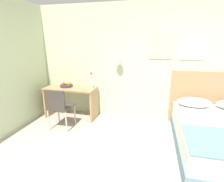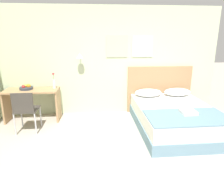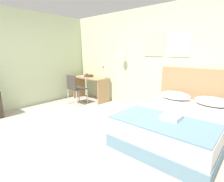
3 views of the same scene
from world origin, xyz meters
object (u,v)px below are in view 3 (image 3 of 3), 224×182
at_px(bed, 177,125).
at_px(flower_vase, 103,74).
at_px(fruit_bowl, 89,75).
at_px(pillow_left, 175,95).
at_px(headboard, 197,96).
at_px(desk, 91,84).
at_px(pillow_right, 213,102).
at_px(folded_towel_near_foot, 171,117).
at_px(desk_chair, 75,87).
at_px(throw_blanket, 163,121).

relative_size(bed, flower_vase, 5.54).
xyz_separation_m(fruit_bowl, flower_vase, (0.63, 0.04, 0.09)).
xyz_separation_m(pillow_left, fruit_bowl, (-2.90, 0.01, 0.20)).
relative_size(headboard, desk, 1.38).
relative_size(pillow_left, pillow_right, 1.00).
bearing_deg(flower_vase, folded_towel_near_foot, -25.47).
bearing_deg(headboard, desk, -174.25).
bearing_deg(fruit_bowl, desk_chair, -76.48).
relative_size(headboard, fruit_bowl, 5.63).
bearing_deg(pillow_left, headboard, 37.75).
distance_m(bed, throw_blanket, 0.66).
distance_m(pillow_left, pillow_right, 0.74).
relative_size(pillow_left, fruit_bowl, 2.23).
bearing_deg(fruit_bowl, throw_blanket, -23.15).
relative_size(pillow_right, throw_blanket, 0.44).
bearing_deg(bed, flower_vase, 162.56).
xyz_separation_m(pillow_right, throw_blanket, (-0.37, -1.39, -0.08)).
height_order(bed, flower_vase, flower_vase).
bearing_deg(bed, folded_towel_near_foot, -81.96).
bearing_deg(bed, desk, 166.52).
xyz_separation_m(folded_towel_near_foot, desk_chair, (-3.16, 0.55, -0.03)).
bearing_deg(folded_towel_near_foot, pillow_left, 109.35).
relative_size(bed, throw_blanket, 1.38).
height_order(headboard, desk_chair, headboard).
xyz_separation_m(pillow_left, pillow_right, (0.74, 0.00, 0.00)).
bearing_deg(pillow_left, desk_chair, -165.70).
bearing_deg(bed, throw_blanket, -90.00).
height_order(folded_towel_near_foot, fruit_bowl, fruit_bowl).
distance_m(pillow_left, throw_blanket, 1.44).
distance_m(fruit_bowl, flower_vase, 0.64).
height_order(desk, flower_vase, flower_vase).
distance_m(desk_chair, flower_vase, 0.94).
bearing_deg(fruit_bowl, desk, -17.50).
relative_size(headboard, folded_towel_near_foot, 5.93).
bearing_deg(pillow_right, flower_vase, 179.13).
distance_m(throw_blanket, desk_chair, 3.18).
distance_m(pillow_left, fruit_bowl, 2.90).
relative_size(throw_blanket, desk_chair, 1.71).
height_order(fruit_bowl, flower_vase, flower_vase).
relative_size(pillow_right, fruit_bowl, 2.23).
height_order(pillow_left, fruit_bowl, fruit_bowl).
height_order(pillow_right, folded_towel_near_foot, pillow_right).
xyz_separation_m(bed, desk, (-3.15, 0.75, 0.27)).
distance_m(pillow_right, desk, 3.52).
distance_m(bed, desk_chair, 3.11).
height_order(pillow_right, fruit_bowl, fruit_bowl).
xyz_separation_m(pillow_right, folded_towel_near_foot, (-0.31, -1.24, -0.04)).
bearing_deg(bed, pillow_left, 115.37).
bearing_deg(flower_vase, desk_chair, -121.77).
bearing_deg(desk, fruit_bowl, 162.50).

